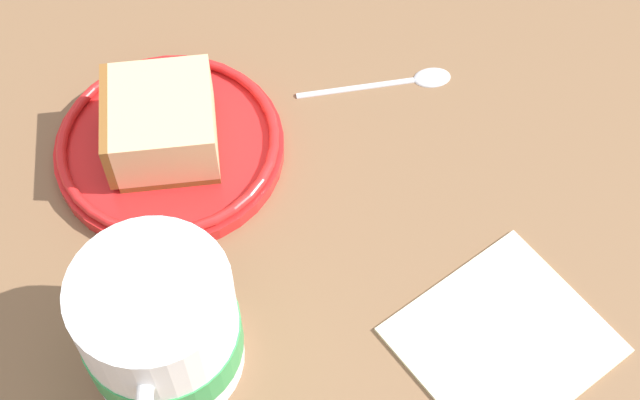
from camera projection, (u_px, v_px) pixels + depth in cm
name	position (u px, v px, depth cm)	size (l,w,h in cm)	color
ground_plane	(229.00, 167.00, 72.07)	(141.42, 141.42, 3.46)	brown
small_plate	(169.00, 146.00, 69.86)	(17.08, 17.08, 1.93)	red
cake_slice	(161.00, 124.00, 67.56)	(9.20, 9.38, 4.95)	brown
tea_mug	(160.00, 329.00, 57.76)	(10.02, 12.37, 9.82)	white
teaspoon	(407.00, 79.00, 74.13)	(12.48, 2.97, 0.80)	silver
folded_napkin	(504.00, 339.00, 62.12)	(12.68, 11.54, 0.60)	beige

